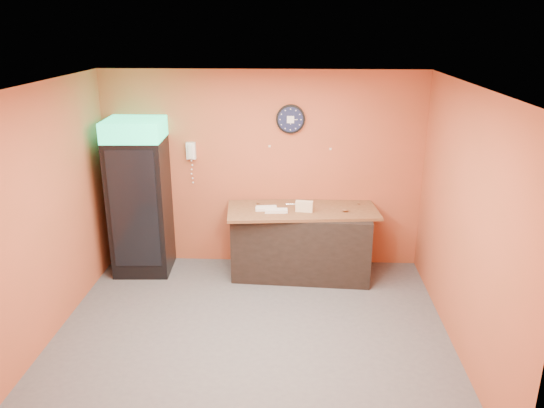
{
  "coord_description": "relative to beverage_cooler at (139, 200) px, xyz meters",
  "views": [
    {
      "loc": [
        0.49,
        -5.25,
        3.39
      ],
      "look_at": [
        0.2,
        0.6,
        1.38
      ],
      "focal_mm": 35.0,
      "sensor_mm": 36.0,
      "label": 1
    }
  ],
  "objects": [
    {
      "name": "prep_counter",
      "position": [
        2.26,
        -0.02,
        -0.6
      ],
      "size": [
        1.91,
        0.93,
        0.94
      ],
      "primitive_type": "cube",
      "rotation": [
        0.0,
        0.0,
        -0.06
      ],
      "color": "black",
      "rests_on": "floor"
    },
    {
      "name": "wrapped_sandwich_mid",
      "position": [
        1.91,
        -0.17,
        -0.07
      ],
      "size": [
        0.31,
        0.14,
        0.04
      ],
      "primitive_type": "cube",
      "rotation": [
        0.0,
        0.0,
        0.07
      ],
      "color": "white",
      "rests_on": "butcher_paper"
    },
    {
      "name": "sub_roll_stack",
      "position": [
        2.28,
        -0.13,
        -0.01
      ],
      "size": [
        0.24,
        0.11,
        0.15
      ],
      "rotation": [
        0.0,
        0.0,
        -0.15
      ],
      "color": "beige",
      "rests_on": "butcher_paper"
    },
    {
      "name": "back_wall",
      "position": [
        1.69,
        0.4,
        0.34
      ],
      "size": [
        4.5,
        0.02,
        2.8
      ],
      "primitive_type": "cube",
      "color": "#B65233",
      "rests_on": "floor"
    },
    {
      "name": "right_wall",
      "position": [
        3.94,
        -1.6,
        0.34
      ],
      "size": [
        0.02,
        4.0,
        2.8
      ],
      "primitive_type": "cube",
      "color": "#B65233",
      "rests_on": "floor"
    },
    {
      "name": "wall_clock",
      "position": [
        2.08,
        0.37,
        1.07
      ],
      "size": [
        0.4,
        0.06,
        0.4
      ],
      "color": "black",
      "rests_on": "back_wall"
    },
    {
      "name": "floor",
      "position": [
        1.69,
        -1.6,
        -1.06
      ],
      "size": [
        4.5,
        4.5,
        0.0
      ],
      "primitive_type": "plane",
      "color": "#47474C",
      "rests_on": "ground"
    },
    {
      "name": "butcher_paper",
      "position": [
        2.26,
        -0.02,
        -0.11
      ],
      "size": [
        2.11,
        1.04,
        0.04
      ],
      "primitive_type": "cube",
      "rotation": [
        0.0,
        0.0,
        0.1
      ],
      "color": "brown",
      "rests_on": "prep_counter"
    },
    {
      "name": "wrapped_sandwich_left",
      "position": [
        1.75,
        -0.1,
        -0.07
      ],
      "size": [
        0.27,
        0.13,
        0.04
      ],
      "primitive_type": "cube",
      "rotation": [
        0.0,
        0.0,
        0.11
      ],
      "color": "white",
      "rests_on": "butcher_paper"
    },
    {
      "name": "beverage_cooler",
      "position": [
        0.0,
        0.0,
        0.0
      ],
      "size": [
        0.8,
        0.81,
        2.18
      ],
      "rotation": [
        0.0,
        0.0,
        0.05
      ],
      "color": "black",
      "rests_on": "floor"
    },
    {
      "name": "kitchen_tool",
      "position": [
        2.19,
        0.13,
        -0.06
      ],
      "size": [
        0.06,
        0.06,
        0.06
      ],
      "primitive_type": "cylinder",
      "color": "silver",
      "rests_on": "butcher_paper"
    },
    {
      "name": "wall_phone",
      "position": [
        0.69,
        0.35,
        0.62
      ],
      "size": [
        0.13,
        0.11,
        0.24
      ],
      "color": "white",
      "rests_on": "back_wall"
    },
    {
      "name": "wrapped_sandwich_right",
      "position": [
        1.77,
        -0.06,
        -0.07
      ],
      "size": [
        0.29,
        0.15,
        0.04
      ],
      "primitive_type": "cube",
      "rotation": [
        0.0,
        0.0,
        0.14
      ],
      "color": "white",
      "rests_on": "butcher_paper"
    },
    {
      "name": "left_wall",
      "position": [
        -0.56,
        -1.6,
        0.34
      ],
      "size": [
        0.02,
        4.0,
        2.8
      ],
      "primitive_type": "cube",
      "color": "#B65233",
      "rests_on": "floor"
    },
    {
      "name": "ceiling",
      "position": [
        1.69,
        -1.6,
        1.74
      ],
      "size": [
        4.5,
        4.0,
        0.02
      ],
      "primitive_type": "cube",
      "color": "white",
      "rests_on": "back_wall"
    }
  ]
}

